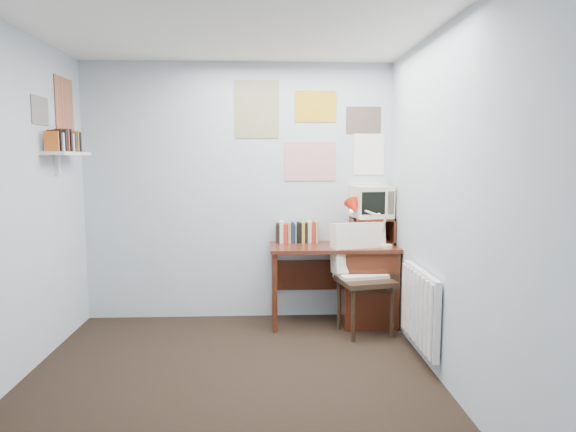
{
  "coord_description": "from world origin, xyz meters",
  "views": [
    {
      "loc": [
        0.25,
        -3.29,
        1.58
      ],
      "look_at": [
        0.44,
        0.93,
        1.1
      ],
      "focal_mm": 32.0,
      "sensor_mm": 36.0,
      "label": 1
    }
  ],
  "objects_px": {
    "crt_tv": "(372,200)",
    "radiator": "(420,308)",
    "desk_lamp": "(387,226)",
    "tv_riser": "(372,230)",
    "wall_shelf": "(67,154)",
    "desk_chair": "(365,281)",
    "desk": "(361,282)"
  },
  "relations": [
    {
      "from": "crt_tv",
      "to": "wall_shelf",
      "type": "xyz_separation_m",
      "value": [
        -2.69,
        -0.51,
        0.44
      ]
    },
    {
      "from": "desk_lamp",
      "to": "tv_riser",
      "type": "bearing_deg",
      "value": 119.49
    },
    {
      "from": "desk_chair",
      "to": "crt_tv",
      "type": "bearing_deg",
      "value": 60.55
    },
    {
      "from": "desk_chair",
      "to": "crt_tv",
      "type": "distance_m",
      "value": 0.83
    },
    {
      "from": "tv_riser",
      "to": "wall_shelf",
      "type": "relative_size",
      "value": 0.65
    },
    {
      "from": "tv_riser",
      "to": "desk_lamp",
      "type": "bearing_deg",
      "value": -73.71
    },
    {
      "from": "desk_chair",
      "to": "tv_riser",
      "type": "height_order",
      "value": "tv_riser"
    },
    {
      "from": "tv_riser",
      "to": "wall_shelf",
      "type": "bearing_deg",
      "value": -169.68
    },
    {
      "from": "wall_shelf",
      "to": "desk",
      "type": "bearing_deg",
      "value": 8.4
    },
    {
      "from": "desk_chair",
      "to": "desk",
      "type": "bearing_deg",
      "value": 73.94
    },
    {
      "from": "desk",
      "to": "desk_lamp",
      "type": "height_order",
      "value": "desk_lamp"
    },
    {
      "from": "desk_chair",
      "to": "desk_lamp",
      "type": "distance_m",
      "value": 0.54
    },
    {
      "from": "desk_chair",
      "to": "crt_tv",
      "type": "xyz_separation_m",
      "value": [
        0.14,
        0.44,
        0.69
      ]
    },
    {
      "from": "desk_lamp",
      "to": "wall_shelf",
      "type": "bearing_deg",
      "value": -162.27
    },
    {
      "from": "desk_chair",
      "to": "tv_riser",
      "type": "bearing_deg",
      "value": 59.33
    },
    {
      "from": "desk_lamp",
      "to": "wall_shelf",
      "type": "xyz_separation_m",
      "value": [
        -2.77,
        -0.22,
        0.66
      ]
    },
    {
      "from": "radiator",
      "to": "desk_lamp",
      "type": "bearing_deg",
      "value": 96.74
    },
    {
      "from": "desk_lamp",
      "to": "wall_shelf",
      "type": "height_order",
      "value": "wall_shelf"
    },
    {
      "from": "desk_lamp",
      "to": "radiator",
      "type": "relative_size",
      "value": 0.5
    },
    {
      "from": "desk_chair",
      "to": "tv_riser",
      "type": "distance_m",
      "value": 0.59
    },
    {
      "from": "desk_chair",
      "to": "radiator",
      "type": "relative_size",
      "value": 1.21
    },
    {
      "from": "desk",
      "to": "wall_shelf",
      "type": "xyz_separation_m",
      "value": [
        -2.57,
        -0.38,
        1.21
      ]
    },
    {
      "from": "desk",
      "to": "radiator",
      "type": "xyz_separation_m",
      "value": [
        0.29,
        -0.93,
        0.01
      ]
    },
    {
      "from": "crt_tv",
      "to": "desk",
      "type": "bearing_deg",
      "value": -139.75
    },
    {
      "from": "desk_lamp",
      "to": "tv_riser",
      "type": "relative_size",
      "value": 1.0
    },
    {
      "from": "crt_tv",
      "to": "radiator",
      "type": "bearing_deg",
      "value": -89.03
    },
    {
      "from": "desk_chair",
      "to": "desk_lamp",
      "type": "xyz_separation_m",
      "value": [
        0.22,
        0.14,
        0.48
      ]
    },
    {
      "from": "desk_chair",
      "to": "wall_shelf",
      "type": "relative_size",
      "value": 1.56
    },
    {
      "from": "desk_chair",
      "to": "desk_lamp",
      "type": "height_order",
      "value": "desk_lamp"
    },
    {
      "from": "desk",
      "to": "crt_tv",
      "type": "xyz_separation_m",
      "value": [
        0.12,
        0.13,
        0.77
      ]
    },
    {
      "from": "desk",
      "to": "crt_tv",
      "type": "height_order",
      "value": "crt_tv"
    },
    {
      "from": "tv_riser",
      "to": "radiator",
      "type": "height_order",
      "value": "tv_riser"
    }
  ]
}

